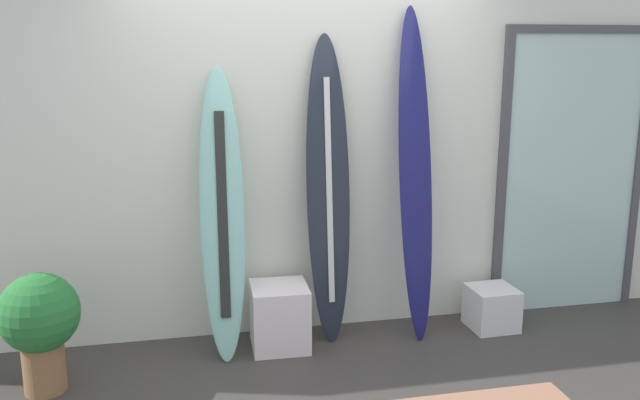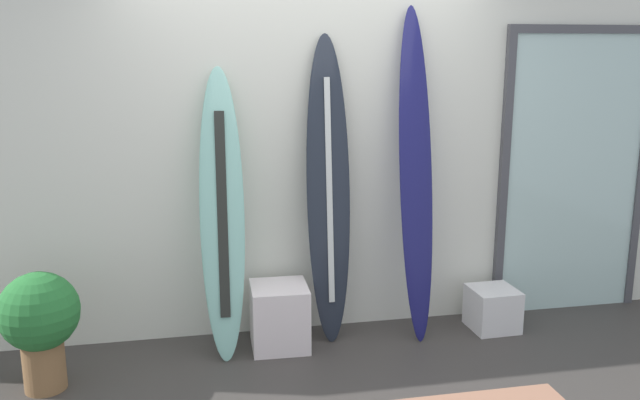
{
  "view_description": "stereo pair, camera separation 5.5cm",
  "coord_description": "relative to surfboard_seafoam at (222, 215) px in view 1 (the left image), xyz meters",
  "views": [
    {
      "loc": [
        -0.85,
        -3.24,
        1.97
      ],
      "look_at": [
        0.04,
        0.95,
        1.0
      ],
      "focal_mm": 37.33,
      "sensor_mm": 36.0,
      "label": 1
    },
    {
      "loc": [
        -0.8,
        -3.25,
        1.97
      ],
      "look_at": [
        0.04,
        0.95,
        1.0
      ],
      "focal_mm": 37.33,
      "sensor_mm": 36.0,
      "label": 2
    }
  ],
  "objects": [
    {
      "name": "surfboard_navy",
      "position": [
        1.31,
        0.03,
        0.2
      ],
      "size": [
        0.25,
        0.43,
        2.26
      ],
      "color": "navy",
      "rests_on": "ground"
    },
    {
      "name": "surfboard_seafoam",
      "position": [
        0.0,
        0.0,
        0.0
      ],
      "size": [
        0.31,
        0.46,
        1.87
      ],
      "color": "#87C6B7",
      "rests_on": "ground"
    },
    {
      "name": "glass_door",
      "position": [
        2.63,
        0.24,
        0.17
      ],
      "size": [
        1.19,
        0.06,
        2.14
      ],
      "color": "silver",
      "rests_on": "ground"
    },
    {
      "name": "display_block_center",
      "position": [
        1.9,
        -0.03,
        -0.79
      ],
      "size": [
        0.33,
        0.33,
        0.3
      ],
      "color": "silver",
      "rests_on": "ground"
    },
    {
      "name": "display_block_left",
      "position": [
        0.36,
        -0.02,
        -0.72
      ],
      "size": [
        0.39,
        0.39,
        0.43
      ],
      "color": "silver",
      "rests_on": "ground"
    },
    {
      "name": "potted_plant",
      "position": [
        -1.08,
        -0.33,
        -0.5
      ],
      "size": [
        0.46,
        0.46,
        0.72
      ],
      "color": "brown",
      "rests_on": "ground"
    },
    {
      "name": "surfboard_charcoal",
      "position": [
        0.72,
        0.09,
        0.1
      ],
      "size": [
        0.3,
        0.32,
        2.08
      ],
      "color": "#1F2530",
      "rests_on": "ground"
    },
    {
      "name": "wall_back",
      "position": [
        0.6,
        0.36,
        0.46
      ],
      "size": [
        7.2,
        0.2,
        2.8
      ],
      "primitive_type": "cube",
      "color": "silver",
      "rests_on": "ground"
    }
  ]
}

